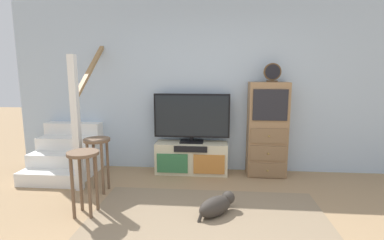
{
  "coord_description": "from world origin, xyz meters",
  "views": [
    {
      "loc": [
        0.08,
        -2.17,
        1.58
      ],
      "look_at": [
        -0.25,
        1.67,
        0.94
      ],
      "focal_mm": 27.03,
      "sensor_mm": 36.0,
      "label": 1
    }
  ],
  "objects_px": {
    "bar_stool_far": "(98,152)",
    "dog": "(217,205)",
    "bar_stool_near": "(84,168)",
    "side_cabinet": "(267,130)",
    "television": "(192,117)",
    "desk_clock": "(272,73)",
    "media_console": "(192,158)"
  },
  "relations": [
    {
      "from": "bar_stool_far",
      "to": "media_console",
      "type": "bearing_deg",
      "value": 34.95
    },
    {
      "from": "media_console",
      "to": "side_cabinet",
      "type": "xyz_separation_m",
      "value": [
        1.15,
        0.01,
        0.47
      ]
    },
    {
      "from": "bar_stool_far",
      "to": "bar_stool_near",
      "type": "bearing_deg",
      "value": -79.92
    },
    {
      "from": "side_cabinet",
      "to": "media_console",
      "type": "bearing_deg",
      "value": -179.49
    },
    {
      "from": "desk_clock",
      "to": "bar_stool_far",
      "type": "height_order",
      "value": "desk_clock"
    },
    {
      "from": "media_console",
      "to": "dog",
      "type": "height_order",
      "value": "media_console"
    },
    {
      "from": "bar_stool_near",
      "to": "bar_stool_far",
      "type": "bearing_deg",
      "value": 100.08
    },
    {
      "from": "bar_stool_far",
      "to": "television",
      "type": "bearing_deg",
      "value": 35.72
    },
    {
      "from": "bar_stool_far",
      "to": "dog",
      "type": "relative_size",
      "value": 1.59
    },
    {
      "from": "television",
      "to": "bar_stool_far",
      "type": "bearing_deg",
      "value": -144.28
    },
    {
      "from": "television",
      "to": "desk_clock",
      "type": "bearing_deg",
      "value": -1.38
    },
    {
      "from": "bar_stool_far",
      "to": "dog",
      "type": "height_order",
      "value": "bar_stool_far"
    },
    {
      "from": "desk_clock",
      "to": "dog",
      "type": "xyz_separation_m",
      "value": [
        -0.79,
        -1.34,
        -1.45
      ]
    },
    {
      "from": "side_cabinet",
      "to": "dog",
      "type": "bearing_deg",
      "value": -118.94
    },
    {
      "from": "television",
      "to": "bar_stool_near",
      "type": "bearing_deg",
      "value": -125.52
    },
    {
      "from": "side_cabinet",
      "to": "desk_clock",
      "type": "bearing_deg",
      "value": -21.86
    },
    {
      "from": "television",
      "to": "side_cabinet",
      "type": "bearing_deg",
      "value": -0.68
    },
    {
      "from": "media_console",
      "to": "bar_stool_near",
      "type": "height_order",
      "value": "bar_stool_near"
    },
    {
      "from": "side_cabinet",
      "to": "desk_clock",
      "type": "distance_m",
      "value": 0.86
    },
    {
      "from": "television",
      "to": "desk_clock",
      "type": "height_order",
      "value": "desk_clock"
    },
    {
      "from": "bar_stool_near",
      "to": "bar_stool_far",
      "type": "relative_size",
      "value": 1.01
    },
    {
      "from": "side_cabinet",
      "to": "dog",
      "type": "relative_size",
      "value": 3.15
    },
    {
      "from": "side_cabinet",
      "to": "dog",
      "type": "xyz_separation_m",
      "value": [
        -0.75,
        -1.35,
        -0.6
      ]
    },
    {
      "from": "side_cabinet",
      "to": "desk_clock",
      "type": "xyz_separation_m",
      "value": [
        0.04,
        -0.01,
        0.86
      ]
    },
    {
      "from": "bar_stool_near",
      "to": "bar_stool_far",
      "type": "xyz_separation_m",
      "value": [
        -0.11,
        0.64,
        -0.0
      ]
    },
    {
      "from": "media_console",
      "to": "side_cabinet",
      "type": "relative_size",
      "value": 0.78
    },
    {
      "from": "side_cabinet",
      "to": "bar_stool_near",
      "type": "distance_m",
      "value": 2.65
    },
    {
      "from": "side_cabinet",
      "to": "bar_stool_far",
      "type": "distance_m",
      "value": 2.47
    },
    {
      "from": "bar_stool_near",
      "to": "bar_stool_far",
      "type": "distance_m",
      "value": 0.65
    },
    {
      "from": "bar_stool_far",
      "to": "dog",
      "type": "xyz_separation_m",
      "value": [
        1.57,
        -0.53,
        -0.42
      ]
    },
    {
      "from": "side_cabinet",
      "to": "bar_stool_near",
      "type": "xyz_separation_m",
      "value": [
        -2.21,
        -1.47,
        -0.17
      ]
    },
    {
      "from": "dog",
      "to": "side_cabinet",
      "type": "bearing_deg",
      "value": 61.06
    }
  ]
}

